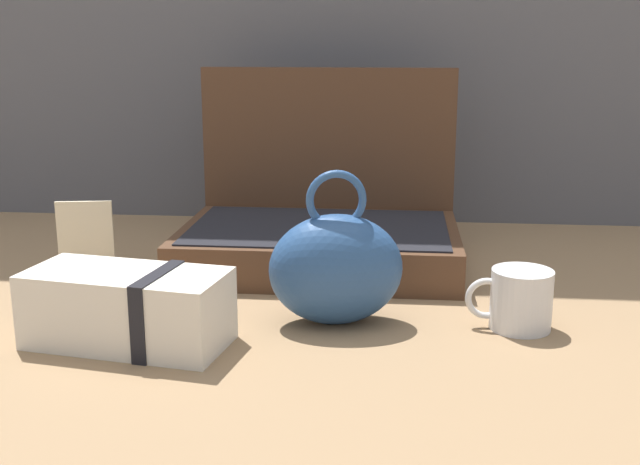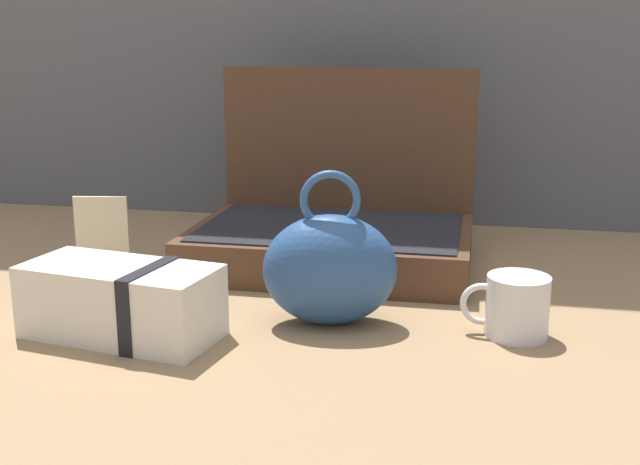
{
  "view_description": "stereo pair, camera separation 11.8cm",
  "coord_description": "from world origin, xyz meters",
  "px_view_note": "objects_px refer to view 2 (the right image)",
  "views": [
    {
      "loc": [
        0.09,
        -1.16,
        0.4
      ],
      "look_at": [
        -0.02,
        -0.02,
        0.11
      ],
      "focal_mm": 44.37,
      "sensor_mm": 36.0,
      "label": 1
    },
    {
      "loc": [
        0.21,
        -1.14,
        0.4
      ],
      "look_at": [
        -0.02,
        -0.02,
        0.11
      ],
      "focal_mm": 44.37,
      "sensor_mm": 36.0,
      "label": 2
    }
  ],
  "objects_px": {
    "open_suitcase": "(335,222)",
    "teal_pouch_handbag": "(330,268)",
    "cream_toiletry_bag": "(123,302)",
    "info_card_left": "(102,233)",
    "coffee_mug": "(516,306)"
  },
  "relations": [
    {
      "from": "cream_toiletry_bag",
      "to": "info_card_left",
      "type": "relative_size",
      "value": 2.13
    },
    {
      "from": "open_suitcase",
      "to": "coffee_mug",
      "type": "xyz_separation_m",
      "value": [
        0.31,
        -0.32,
        -0.03
      ]
    },
    {
      "from": "cream_toiletry_bag",
      "to": "info_card_left",
      "type": "height_order",
      "value": "info_card_left"
    },
    {
      "from": "open_suitcase",
      "to": "info_card_left",
      "type": "xyz_separation_m",
      "value": [
        -0.39,
        -0.14,
        -0.01
      ]
    },
    {
      "from": "open_suitcase",
      "to": "teal_pouch_handbag",
      "type": "relative_size",
      "value": 2.19
    },
    {
      "from": "open_suitcase",
      "to": "cream_toiletry_bag",
      "type": "xyz_separation_m",
      "value": [
        -0.21,
        -0.42,
        -0.02
      ]
    },
    {
      "from": "teal_pouch_handbag",
      "to": "coffee_mug",
      "type": "relative_size",
      "value": 1.85
    },
    {
      "from": "teal_pouch_handbag",
      "to": "coffee_mug",
      "type": "height_order",
      "value": "teal_pouch_handbag"
    },
    {
      "from": "cream_toiletry_bag",
      "to": "open_suitcase",
      "type": "bearing_deg",
      "value": 63.39
    },
    {
      "from": "open_suitcase",
      "to": "cream_toiletry_bag",
      "type": "bearing_deg",
      "value": -116.61
    },
    {
      "from": "coffee_mug",
      "to": "cream_toiletry_bag",
      "type": "bearing_deg",
      "value": -168.22
    },
    {
      "from": "teal_pouch_handbag",
      "to": "info_card_left",
      "type": "bearing_deg",
      "value": 157.52
    },
    {
      "from": "open_suitcase",
      "to": "cream_toiletry_bag",
      "type": "distance_m",
      "value": 0.48
    },
    {
      "from": "teal_pouch_handbag",
      "to": "info_card_left",
      "type": "xyz_separation_m",
      "value": [
        -0.44,
        0.18,
        -0.02
      ]
    },
    {
      "from": "open_suitcase",
      "to": "cream_toiletry_bag",
      "type": "height_order",
      "value": "open_suitcase"
    }
  ]
}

